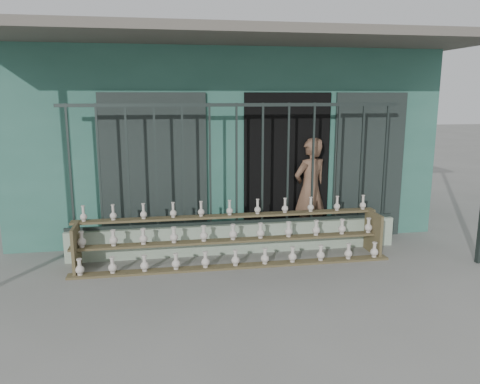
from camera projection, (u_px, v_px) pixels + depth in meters
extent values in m
plane|color=slate|center=(253.00, 285.00, 5.91)|extent=(60.00, 60.00, 0.00)
cube|color=#2F6455|center=(213.00, 132.00, 9.74)|extent=(7.00, 5.00, 3.20)
cube|color=black|center=(286.00, 168.00, 7.58)|extent=(1.40, 0.12, 2.40)
cube|color=black|center=(155.00, 172.00, 7.19)|extent=(1.60, 0.08, 2.40)
cube|color=black|center=(368.00, 166.00, 7.77)|extent=(1.20, 0.08, 2.40)
cube|color=#59544C|center=(238.00, 36.00, 6.43)|extent=(7.40, 2.00, 0.12)
cube|color=#9FB59B|center=(237.00, 238.00, 7.12)|extent=(5.00, 0.20, 0.45)
cube|color=#283330|center=(70.00, 169.00, 6.50)|extent=(0.03, 0.03, 1.80)
cube|color=#283330|center=(99.00, 168.00, 6.57)|extent=(0.03, 0.03, 1.80)
cube|color=#283330|center=(128.00, 167.00, 6.63)|extent=(0.03, 0.03, 1.80)
cube|color=#283330|center=(156.00, 167.00, 6.70)|extent=(0.03, 0.03, 1.80)
cube|color=#283330|center=(183.00, 166.00, 6.76)|extent=(0.03, 0.03, 1.80)
cube|color=#283330|center=(210.00, 165.00, 6.83)|extent=(0.03, 0.03, 1.80)
cube|color=#283330|center=(237.00, 165.00, 6.89)|extent=(0.03, 0.03, 1.80)
cube|color=#283330|center=(262.00, 164.00, 6.96)|extent=(0.03, 0.03, 1.80)
cube|color=#283330|center=(288.00, 163.00, 7.03)|extent=(0.03, 0.03, 1.80)
cube|color=#283330|center=(313.00, 163.00, 7.09)|extent=(0.03, 0.03, 1.80)
cube|color=#283330|center=(337.00, 162.00, 7.16)|extent=(0.03, 0.03, 1.80)
cube|color=#283330|center=(361.00, 162.00, 7.22)|extent=(0.03, 0.03, 1.80)
cube|color=#283330|center=(385.00, 161.00, 7.29)|extent=(0.03, 0.03, 1.80)
cube|color=#283330|center=(236.00, 105.00, 6.72)|extent=(5.00, 0.04, 0.05)
cube|color=#283330|center=(237.00, 222.00, 7.07)|extent=(5.00, 0.04, 0.05)
cube|color=brown|center=(235.00, 266.00, 6.52)|extent=(4.50, 0.18, 0.03)
cube|color=brown|center=(233.00, 240.00, 6.70)|extent=(4.50, 0.18, 0.03)
cube|color=brown|center=(230.00, 216.00, 6.88)|extent=(4.50, 0.18, 0.03)
cube|color=brown|center=(76.00, 248.00, 6.34)|extent=(0.04, 0.55, 0.64)
cube|color=brown|center=(373.00, 233.00, 7.06)|extent=(0.04, 0.55, 0.64)
imported|color=brown|center=(310.00, 190.00, 7.59)|extent=(0.73, 0.60, 1.70)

